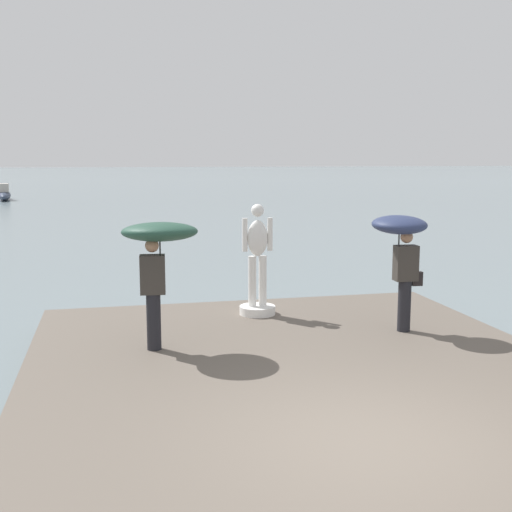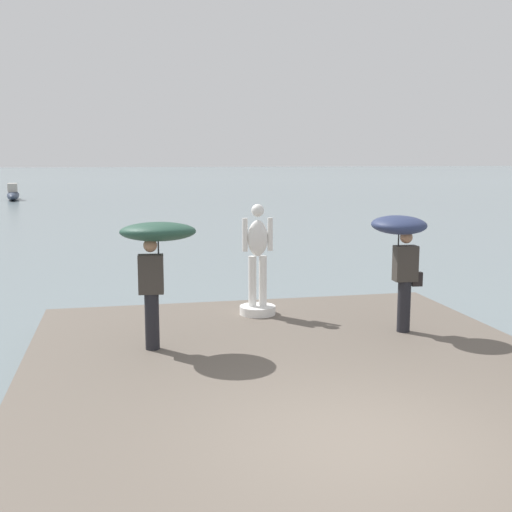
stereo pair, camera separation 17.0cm
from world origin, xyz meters
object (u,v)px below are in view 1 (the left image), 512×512
at_px(boat_mid, 4,194).
at_px(onlooker_left, 158,244).
at_px(onlooker_right, 401,241).
at_px(statue_white_figure, 257,270).

bearing_deg(boat_mid, onlooker_left, -78.77).
xyz_separation_m(onlooker_left, onlooker_right, (4.07, 0.15, -0.08)).
height_order(onlooker_left, onlooker_right, onlooker_left).
bearing_deg(onlooker_right, boat_mid, 106.18).
xyz_separation_m(onlooker_right, boat_mid, (-12.98, 44.73, -1.49)).
relative_size(statue_white_figure, onlooker_right, 1.04).
height_order(statue_white_figure, boat_mid, statue_white_figure).
height_order(statue_white_figure, onlooker_right, statue_white_figure).
relative_size(onlooker_right, boat_mid, 0.38).
bearing_deg(statue_white_figure, onlooker_left, -137.00).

